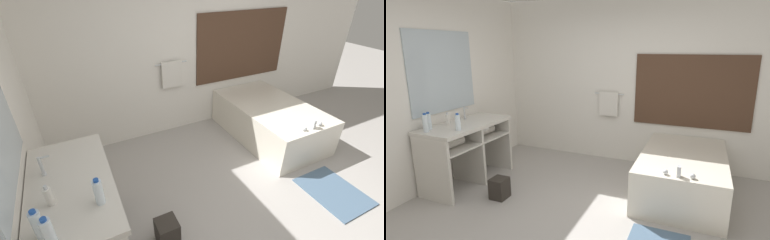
{
  "view_description": "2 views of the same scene",
  "coord_description": "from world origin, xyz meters",
  "views": [
    {
      "loc": [
        -1.68,
        -1.28,
        2.32
      ],
      "look_at": [
        -0.47,
        1.13,
        0.76
      ],
      "focal_mm": 24.0,
      "sensor_mm": 36.0,
      "label": 1
    },
    {
      "loc": [
        1.14,
        -2.61,
        1.92
      ],
      "look_at": [
        -0.46,
        1.2,
        0.9
      ],
      "focal_mm": 28.0,
      "sensor_mm": 36.0,
      "label": 2
    }
  ],
  "objects": [
    {
      "name": "sink_faucet",
      "position": [
        -2.04,
        0.68,
        0.97
      ],
      "size": [
        0.09,
        0.04,
        0.18
      ],
      "color": "silver",
      "rests_on": "vanity_counter"
    },
    {
      "name": "water_bottle_2",
      "position": [
        -1.68,
        0.18,
        0.99
      ],
      "size": [
        0.07,
        0.07,
        0.22
      ],
      "color": "white",
      "rests_on": "vanity_counter"
    },
    {
      "name": "wall_back_with_blinds",
      "position": [
        0.03,
        2.23,
        1.35
      ],
      "size": [
        7.4,
        0.13,
        2.7
      ],
      "color": "white",
      "rests_on": "ground_plane"
    },
    {
      "name": "bathtub",
      "position": [
        0.99,
        1.32,
        0.31
      ],
      "size": [
        1.05,
        1.73,
        0.68
      ],
      "color": "silver",
      "rests_on": "ground_plane"
    },
    {
      "name": "vanity_counter",
      "position": [
        -1.87,
        0.52,
        0.64
      ],
      "size": [
        0.64,
        1.27,
        0.88
      ],
      "color": "silver",
      "rests_on": "ground_plane"
    },
    {
      "name": "soap_dispenser",
      "position": [
        -2.0,
        0.32,
        0.96
      ],
      "size": [
        0.05,
        0.05,
        0.18
      ],
      "color": "white",
      "rests_on": "vanity_counter"
    },
    {
      "name": "water_bottle_3",
      "position": [
        -2.06,
        0.06,
        0.99
      ],
      "size": [
        0.07,
        0.07,
        0.23
      ],
      "color": "white",
      "rests_on": "vanity_counter"
    },
    {
      "name": "ground_plane",
      "position": [
        0.0,
        0.0,
        0.0
      ],
      "size": [
        16.0,
        16.0,
        0.0
      ],
      "primitive_type": "plane",
      "color": "#A8A39E",
      "rests_on": "ground"
    },
    {
      "name": "waste_bin",
      "position": [
        -1.17,
        0.27,
        0.13
      ],
      "size": [
        0.21,
        0.21,
        0.27
      ],
      "color": "#2D2823",
      "rests_on": "ground_plane"
    },
    {
      "name": "wall_left_with_mirror",
      "position": [
        -2.23,
        0.01,
        1.35
      ],
      "size": [
        0.08,
        7.4,
        2.7
      ],
      "color": "white",
      "rests_on": "ground_plane"
    },
    {
      "name": "water_bottle_1",
      "position": [
        -2.0,
        -0.04,
        0.99
      ],
      "size": [
        0.07,
        0.07,
        0.24
      ],
      "color": "white",
      "rests_on": "vanity_counter"
    }
  ]
}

